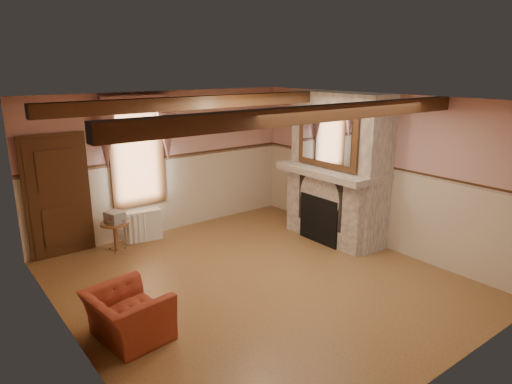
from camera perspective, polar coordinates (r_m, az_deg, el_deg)
floor at (r=7.29m, az=0.16°, el=-11.07°), size 5.50×6.00×0.01m
ceiling at (r=6.54m, az=0.18°, el=11.46°), size 5.50×6.00×0.01m
wall_back at (r=9.27m, az=-11.24°, el=3.62°), size 5.50×0.02×2.80m
wall_front at (r=4.90m, az=22.35°, el=-8.06°), size 5.50×0.02×2.80m
wall_left at (r=5.63m, az=-22.72°, el=-5.07°), size 0.02×6.00×2.80m
wall_right at (r=8.68m, az=14.72°, el=2.61°), size 0.02×6.00×2.80m
wainscot at (r=6.99m, az=0.17°, el=-5.56°), size 5.50×6.00×1.50m
chair_rail at (r=6.75m, az=0.17°, el=0.39°), size 5.50×6.00×0.08m
firebox at (r=8.77m, az=8.17°, el=-3.36°), size 0.20×0.95×0.90m
armchair at (r=5.99m, az=-15.72°, el=-14.61°), size 0.95×1.05×0.62m
side_table at (r=8.68m, az=-17.12°, el=-5.35°), size 0.64×0.64×0.55m
book_stack at (r=8.54m, az=-17.25°, el=-3.02°), size 0.34×0.38×0.20m
radiator at (r=9.02m, az=-13.95°, el=-4.13°), size 0.72×0.28×0.60m
bowl at (r=8.54m, az=10.52°, el=3.10°), size 0.36×0.36×0.09m
mantel_clock at (r=9.12m, az=6.50°, el=4.40°), size 0.14×0.24×0.20m
oil_lamp at (r=8.79m, az=8.61°, el=4.17°), size 0.11×0.11×0.28m
candle_red at (r=8.21m, az=13.15°, el=2.71°), size 0.06×0.06×0.16m
jar_yellow at (r=8.49m, az=10.87°, el=3.12°), size 0.06×0.06×0.12m
fireplace at (r=8.81m, az=10.35°, el=3.06°), size 0.85×2.00×2.80m
mantel at (r=8.69m, az=9.53°, el=2.66°), size 1.05×2.05×0.12m
overmantel_mirror at (r=8.45m, az=8.85°, el=6.53°), size 0.06×1.44×1.04m
door at (r=8.61m, az=-23.51°, el=-0.70°), size 1.10×0.10×2.10m
window at (r=8.95m, az=-14.68°, el=4.63°), size 1.06×0.08×2.02m
window_drapes at (r=8.78m, az=-14.71°, el=8.39°), size 1.30×0.14×1.40m
ceiling_beam_front at (r=5.64m, az=7.74°, el=9.67°), size 5.50×0.18×0.20m
ceiling_beam_back at (r=7.53m, az=-5.51°, el=11.16°), size 5.50×0.18×0.20m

